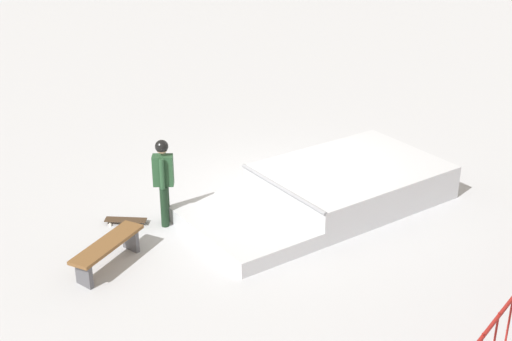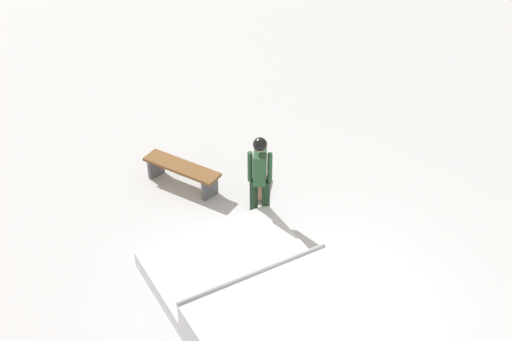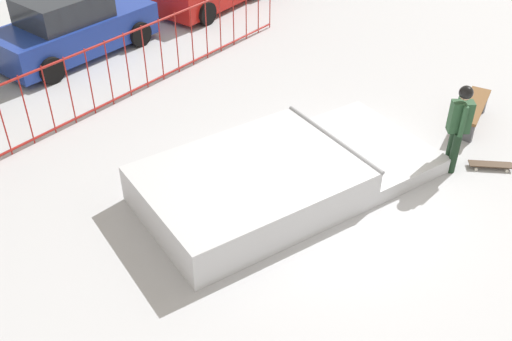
# 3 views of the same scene
# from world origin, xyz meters

# --- Properties ---
(ground_plane) EXTENTS (60.00, 60.00, 0.00)m
(ground_plane) POSITION_xyz_m (0.00, 0.00, 0.00)
(ground_plane) COLOR #B7BABF
(skater) EXTENTS (0.41, 0.43, 1.73)m
(skater) POSITION_xyz_m (2.27, -1.09, 1.01)
(skater) COLOR black
(skater) RESTS_ON ground
(skateboard) EXTENTS (0.62, 0.77, 0.09)m
(skateboard) POSITION_xyz_m (2.77, -1.68, 0.08)
(skateboard) COLOR #3F2D1E
(skateboard) RESTS_ON ground
(park_bench) EXTENTS (1.65, 0.73, 0.48)m
(park_bench) POSITION_xyz_m (4.00, -0.73, 0.36)
(park_bench) COLOR brown
(park_bench) RESTS_ON ground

